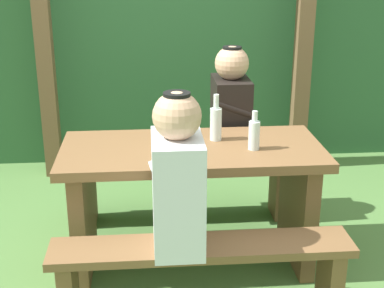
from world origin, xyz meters
TOP-DOWN VIEW (x-y plane):
  - ground_plane at (0.00, 0.00)m, footprint 12.00×12.00m
  - hedge_backdrop at (0.00, 2.01)m, footprint 6.40×0.70m
  - pergola_post_left at (-0.98, 1.40)m, footprint 0.12×0.12m
  - pergola_post_right at (0.98, 1.40)m, footprint 0.12×0.12m
  - picnic_table at (0.00, 0.00)m, footprint 1.40×0.64m
  - bench_near at (0.00, -0.55)m, footprint 1.40×0.24m
  - bench_far at (0.00, 0.55)m, footprint 1.40×0.24m
  - person_white_shirt at (-0.11, -0.54)m, footprint 0.25×0.35m
  - person_black_coat at (0.29, 0.54)m, footprint 0.25×0.35m
  - drinking_glass at (-0.16, 0.02)m, footprint 0.08×0.08m
  - bottle_left at (0.32, -0.07)m, footprint 0.06×0.06m
  - bottle_right at (0.14, 0.10)m, footprint 0.06×0.06m
  - bottle_center at (-0.14, -0.08)m, footprint 0.06×0.06m

SIDE VIEW (x-z plane):
  - ground_plane at x=0.00m, z-range 0.00..0.00m
  - bench_near at x=0.00m, z-range 0.09..0.52m
  - bench_far at x=0.00m, z-range 0.09..0.52m
  - picnic_table at x=0.00m, z-range 0.13..0.83m
  - drinking_glass at x=-0.16m, z-range 0.70..0.80m
  - person_white_shirt at x=-0.11m, z-range 0.40..1.12m
  - person_black_coat at x=0.29m, z-range 0.40..1.12m
  - bottle_left at x=0.32m, z-range 0.68..0.89m
  - bottle_center at x=-0.14m, z-range 0.68..0.92m
  - bottle_right at x=0.14m, z-range 0.67..0.93m
  - pergola_post_left at x=-0.98m, z-range 0.00..2.22m
  - pergola_post_right at x=0.98m, z-range 0.00..2.22m
  - hedge_backdrop at x=0.00m, z-range 0.00..2.27m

